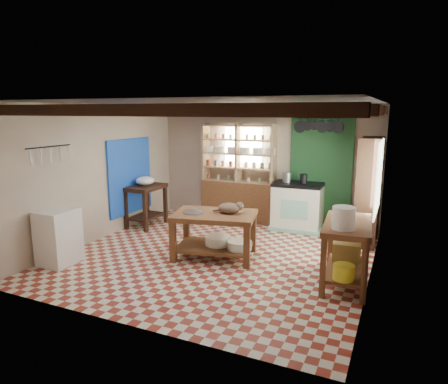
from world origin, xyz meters
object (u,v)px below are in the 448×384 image
at_px(prep_table, 146,206).
at_px(right_counter, 346,253).
at_px(stove, 298,206).
at_px(cat, 229,208).
at_px(white_cabinet, 59,237).
at_px(work_table, 214,235).

height_order(prep_table, right_counter, right_counter).
height_order(stove, right_counter, stove).
bearing_deg(cat, white_cabinet, -172.81).
bearing_deg(white_cabinet, right_counter, 12.41).
distance_m(stove, white_cabinet, 4.68).
bearing_deg(prep_table, white_cabinet, -90.72).
bearing_deg(stove, white_cabinet, -133.07).
bearing_deg(prep_table, work_table, -27.20).
height_order(stove, cat, stove).
height_order(work_table, white_cabinet, white_cabinet).
distance_m(work_table, prep_table, 2.45).
bearing_deg(right_counter, white_cabinet, -170.48).
distance_m(work_table, white_cabinet, 2.56).
xyz_separation_m(stove, prep_table, (-3.07, -1.10, -0.05)).
distance_m(white_cabinet, cat, 2.85).
height_order(work_table, stove, stove).
height_order(stove, prep_table, stove).
bearing_deg(white_cabinet, work_table, 28.74).
bearing_deg(right_counter, stove, 113.92).
xyz_separation_m(stove, right_counter, (1.31, -2.39, -0.04)).
bearing_deg(right_counter, cat, 166.84).
relative_size(prep_table, cat, 2.30).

